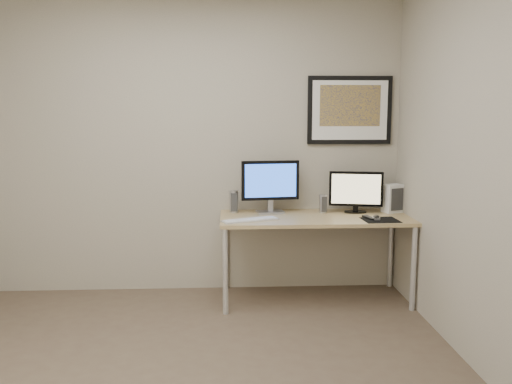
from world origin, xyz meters
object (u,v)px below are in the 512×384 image
framed_art (350,110)px  keyboard (250,220)px  speaker_left (234,202)px  speaker_right (323,204)px  desk (315,224)px  monitor_tv (356,191)px  fan_unit (393,198)px  monitor_large (270,184)px

framed_art → keyboard: (-0.91, -0.50, -0.88)m
speaker_left → speaker_right: (0.78, -0.05, -0.02)m
desk → framed_art: size_ratio=2.13×
monitor_tv → speaker_right: size_ratio=2.88×
framed_art → fan_unit: size_ratio=3.04×
desk → speaker_right: size_ratio=10.01×
framed_art → fan_unit: (0.36, -0.18, -0.77)m
monitor_large → speaker_right: monitor_large is taller
speaker_left → keyboard: bearing=-73.0°
fan_unit → monitor_large: bearing=156.5°
speaker_left → fan_unit: fan_unit is taller
monitor_large → keyboard: bearing=-126.6°
monitor_large → fan_unit: 1.08m
desk → monitor_large: 0.51m
framed_art → monitor_large: framed_art is taller
framed_art → monitor_large: 0.97m
speaker_left → desk: bearing=-18.3°
monitor_large → speaker_left: (-0.32, 0.04, -0.16)m
speaker_right → fan_unit: bearing=-11.1°
speaker_right → keyboard: speaker_right is taller
monitor_large → speaker_left: monitor_large is taller
monitor_large → monitor_tv: (0.75, -0.03, -0.06)m
framed_art → speaker_left: bearing=-172.9°
monitor_large → keyboard: 0.46m
monitor_large → keyboard: size_ratio=1.08×
speaker_right → monitor_tv: bearing=-14.1°
monitor_tv → keyboard: 1.00m
monitor_tv → keyboard: size_ratio=0.99×
desk → monitor_tv: size_ratio=3.48×
desk → speaker_right: 0.23m
speaker_left → keyboard: speaker_left is taller
desk → framed_art: bearing=43.5°
framed_art → speaker_left: size_ratio=3.85×
framed_art → monitor_tv: framed_art is taller
speaker_right → speaker_left: bearing=165.8°
desk → monitor_tv: monitor_tv is taller
framed_art → speaker_left: 1.31m
speaker_left → monitor_tv: bearing=-5.4°
desk → keyboard: size_ratio=3.43×
monitor_large → speaker_left: 0.36m
framed_art → speaker_left: (-1.03, -0.13, -0.79)m
framed_art → monitor_tv: bearing=-81.5°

